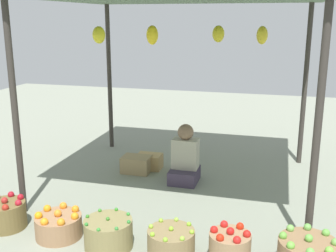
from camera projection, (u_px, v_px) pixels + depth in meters
name	position (u px, v px, depth m)	size (l,w,h in m)	color
ground_plane	(181.00, 183.00, 5.51)	(14.00, 14.00, 0.00)	gray
market_stall_structure	(183.00, 10.00, 4.95)	(3.34, 2.84, 2.37)	#38332D
vendor_person	(185.00, 160.00, 5.51)	(0.36, 0.44, 0.78)	#3F354A
basket_red_apples	(6.00, 214.00, 4.32)	(0.41, 0.41, 0.34)	brown
basket_oranges	(59.00, 225.00, 4.14)	(0.46, 0.46, 0.29)	#9F7754
basket_green_chilies	(108.00, 233.00, 3.95)	(0.46, 0.46, 0.31)	olive
basket_limes	(171.00, 243.00, 3.80)	(0.44, 0.44, 0.29)	olive
basket_red_tomatoes	(230.00, 248.00, 3.68)	(0.37, 0.37, 0.35)	#9E7C57
wooden_crate_near_vendor	(149.00, 161.00, 6.02)	(0.35, 0.25, 0.21)	tan
wooden_crate_stacked_rear	(136.00, 164.00, 5.88)	(0.39, 0.29, 0.23)	#9A8459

